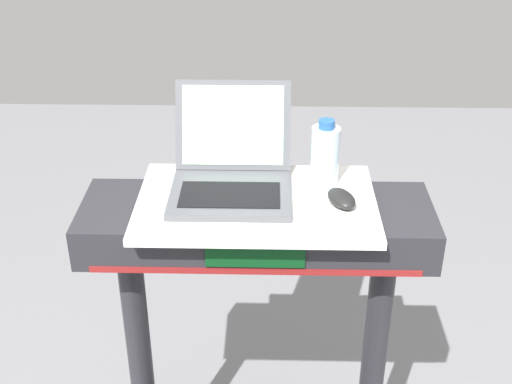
% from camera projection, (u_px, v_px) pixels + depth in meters
% --- Properties ---
extents(desk_board, '(0.60, 0.39, 0.02)m').
position_uv_depth(desk_board, '(256.00, 203.00, 1.73)').
color(desk_board, white).
rests_on(desk_board, treadmill_base).
extents(laptop, '(0.30, 0.33, 0.24)m').
position_uv_depth(laptop, '(231.00, 171.00, 1.75)').
color(laptop, '#515459').
rests_on(laptop, desk_board).
extents(computer_mouse, '(0.09, 0.12, 0.03)m').
position_uv_depth(computer_mouse, '(341.00, 198.00, 1.69)').
color(computer_mouse, black).
rests_on(computer_mouse, desk_board).
extents(water_bottle, '(0.07, 0.07, 0.18)m').
position_uv_depth(water_bottle, '(325.00, 154.00, 1.76)').
color(water_bottle, silver).
rests_on(water_bottle, desk_board).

